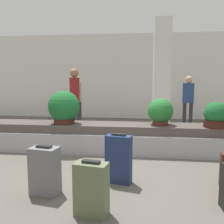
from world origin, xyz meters
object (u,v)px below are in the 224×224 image
Objects in this scene: suitcase_0 at (119,159)px; potted_plant_1 at (216,116)px; suitcase_1 at (45,171)px; pillar at (162,76)px; traveler_1 at (75,94)px; traveler_2 at (76,96)px; potted_plant_2 at (160,112)px; traveler_0 at (188,97)px; potted_plant_0 at (64,108)px; suitcase_4 at (91,189)px.

potted_plant_1 is (1.75, 1.49, 0.45)m from suitcase_0.
potted_plant_1 is at bearing 46.14° from suitcase_1.
pillar is 2.55m from traveler_1.
potted_plant_1 is at bearing 53.64° from suitcase_0.
pillar is 1.95× the size of traveler_2.
suitcase_1 is 0.37× the size of traveler_1.
traveler_2 is at bearing 132.88° from potted_plant_2.
traveler_2 is (-0.84, 4.77, 0.66)m from suitcase_1.
potted_plant_1 is 1.06m from potted_plant_2.
pillar is at bearing 90.46° from suitcase_0.
pillar is 5.86× the size of potted_plant_2.
traveler_0 is (2.68, 4.96, 0.64)m from suitcase_1.
traveler_0 is at bearing 71.39° from suitcase_1.
potted_plant_1 is (2.68, 1.97, 0.48)m from suitcase_1.
potted_plant_0 is (-1.29, 1.51, 0.56)m from suitcase_0.
suitcase_4 is 0.91× the size of potted_plant_0.
traveler_2 is (-2.64, 0.45, -0.63)m from pillar.
traveler_2 is at bearing 17.24° from traveler_1.
traveler_0 reaches higher than potted_plant_1.
suitcase_1 is at bearing -164.90° from traveler_1.
traveler_2 reaches higher than suitcase_1.
traveler_2 reaches higher than traveler_0.
traveler_0 is at bearing 69.78° from potted_plant_2.
suitcase_0 is 1.06× the size of potted_plant_0.
suitcase_1 is at bearing -127.66° from potted_plant_2.
potted_plant_2 is at bearing -94.38° from pillar.
potted_plant_1 is 0.30× the size of traveler_2.
suitcase_0 is 3.89m from traveler_1.
traveler_2 is at bearing 170.34° from pillar.
traveler_0 is at bearing 90.00° from potted_plant_1.
pillar is 4.84× the size of suitcase_1.
traveler_1 reaches higher than traveler_2.
suitcase_0 is 0.46× the size of traveler_0.
potted_plant_0 is at bearing 123.92° from suitcase_4.
traveler_0 is at bearing -133.75° from traveler_2.
traveler_2 is at bearing 22.95° from traveler_0.
traveler_2 is (-1.76, 4.29, 0.62)m from suitcase_0.
potted_plant_1 is at bearing -0.38° from potted_plant_0.
pillar is 4.13m from suitcase_0.
suitcase_0 is (-0.87, -3.84, -1.24)m from pillar.
traveler_1 is at bearing 117.42° from suitcase_4.
suitcase_4 is (-1.09, -4.75, -1.30)m from pillar.
suitcase_0 reaches higher than suitcase_1.
traveler_1 is 1.10× the size of traveler_2.
potted_plant_2 is 0.33× the size of traveler_2.
traveler_2 reaches higher than potted_plant_2.
suitcase_1 is at bearing 158.86° from suitcase_4.
suitcase_1 is at bearing -79.62° from potted_plant_0.
potted_plant_2 is (0.92, 2.54, 0.54)m from suitcase_4.
pillar reaches higher than potted_plant_0.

